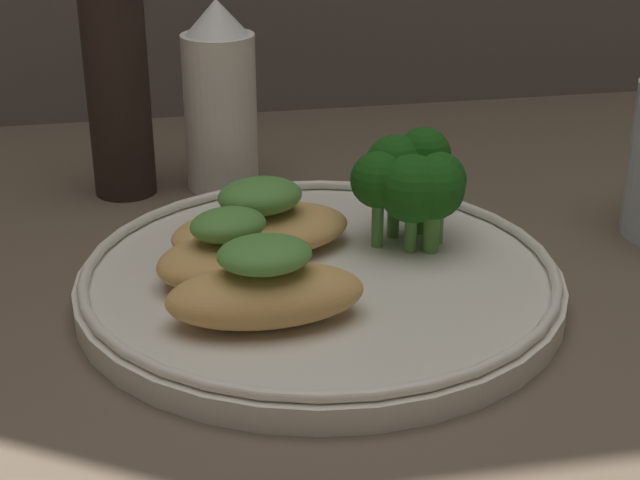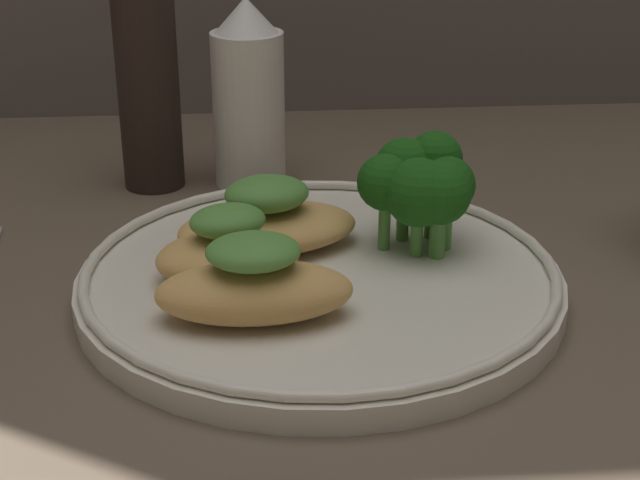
{
  "view_description": "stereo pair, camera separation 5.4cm",
  "coord_description": "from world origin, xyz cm",
  "px_view_note": "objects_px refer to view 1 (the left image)",
  "views": [
    {
      "loc": [
        -9.31,
        -48.0,
        25.38
      ],
      "look_at": [
        0.0,
        0.0,
        3.4
      ],
      "focal_mm": 55.0,
      "sensor_mm": 36.0,
      "label": 1
    },
    {
      "loc": [
        -4.0,
        -48.73,
        25.38
      ],
      "look_at": [
        0.0,
        0.0,
        3.4
      ],
      "focal_mm": 55.0,
      "sensor_mm": 36.0,
      "label": 2
    }
  ],
  "objects_px": {
    "plate": "(320,279)",
    "pepper_grinder": "(117,74)",
    "sauce_bottle": "(220,99)",
    "broccoli_bunch": "(414,179)"
  },
  "relations": [
    {
      "from": "plate",
      "to": "broccoli_bunch",
      "type": "distance_m",
      "value": 0.08
    },
    {
      "from": "plate",
      "to": "pepper_grinder",
      "type": "relative_size",
      "value": 1.46
    },
    {
      "from": "broccoli_bunch",
      "to": "plate",
      "type": "bearing_deg",
      "value": -154.99
    },
    {
      "from": "broccoli_bunch",
      "to": "sauce_bottle",
      "type": "xyz_separation_m",
      "value": [
        -0.1,
        0.15,
        0.01
      ]
    },
    {
      "from": "plate",
      "to": "sauce_bottle",
      "type": "relative_size",
      "value": 2.03
    },
    {
      "from": "sauce_bottle",
      "to": "broccoli_bunch",
      "type": "bearing_deg",
      "value": -58.15
    },
    {
      "from": "plate",
      "to": "sauce_bottle",
      "type": "bearing_deg",
      "value": 101.0
    },
    {
      "from": "broccoli_bunch",
      "to": "pepper_grinder",
      "type": "relative_size",
      "value": 0.37
    },
    {
      "from": "plate",
      "to": "pepper_grinder",
      "type": "bearing_deg",
      "value": 119.78
    },
    {
      "from": "sauce_bottle",
      "to": "pepper_grinder",
      "type": "bearing_deg",
      "value": 180.0
    }
  ]
}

